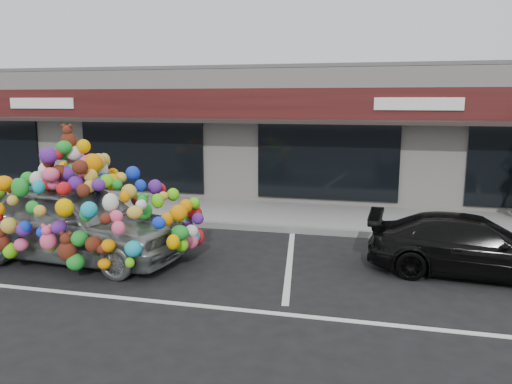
# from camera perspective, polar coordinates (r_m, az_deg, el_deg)

# --- Properties ---
(ground) EXTENTS (90.00, 90.00, 0.00)m
(ground) POSITION_cam_1_polar(r_m,az_deg,el_deg) (10.89, -11.12, -7.11)
(ground) COLOR black
(ground) RESTS_ON ground
(shop_building) EXTENTS (24.00, 7.20, 4.31)m
(shop_building) POSITION_cam_1_polar(r_m,az_deg,el_deg) (18.42, -0.30, 7.08)
(shop_building) COLOR silver
(shop_building) RESTS_ON ground
(sidewalk) EXTENTS (26.00, 3.00, 0.15)m
(sidewalk) POSITION_cam_1_polar(r_m,az_deg,el_deg) (14.47, -4.53, -2.25)
(sidewalk) COLOR gray
(sidewalk) RESTS_ON ground
(kerb) EXTENTS (26.00, 0.18, 0.16)m
(kerb) POSITION_cam_1_polar(r_m,az_deg,el_deg) (13.09, -6.57, -3.65)
(kerb) COLOR slate
(kerb) RESTS_ON ground
(parking_stripe_left) EXTENTS (0.73, 4.37, 0.01)m
(parking_stripe_left) POSITION_cam_1_polar(r_m,az_deg,el_deg) (12.69, -24.04, -5.30)
(parking_stripe_left) COLOR silver
(parking_stripe_left) RESTS_ON ground
(parking_stripe_mid) EXTENTS (0.73, 4.37, 0.01)m
(parking_stripe_mid) POSITION_cam_1_polar(r_m,az_deg,el_deg) (10.27, 3.85, -8.00)
(parking_stripe_mid) COLOR silver
(parking_stripe_mid) RESTS_ON ground
(lane_line) EXTENTS (14.00, 0.12, 0.01)m
(lane_line) POSITION_cam_1_polar(r_m,az_deg,el_deg) (8.18, -4.91, -12.97)
(lane_line) COLOR silver
(lane_line) RESTS_ON ground
(toy_car) EXTENTS (3.36, 5.13, 2.90)m
(toy_car) POSITION_cam_1_polar(r_m,az_deg,el_deg) (10.88, -20.05, -2.22)
(toy_car) COLOR gray
(toy_car) RESTS_ON ground
(black_sedan) EXTENTS (1.76, 3.92, 1.11)m
(black_sedan) POSITION_cam_1_polar(r_m,az_deg,el_deg) (10.27, 23.48, -5.64)
(black_sedan) COLOR black
(black_sedan) RESTS_ON ground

